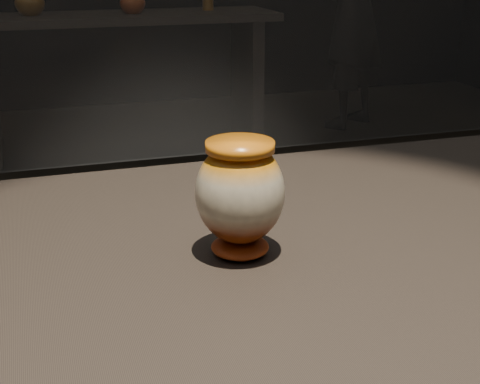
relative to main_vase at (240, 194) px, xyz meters
The scene contains 6 objects.
main_vase is the anchor object (origin of this frame).
back_shelf 3.64m from the main_vase, 84.54° to the left, with size 2.00×0.60×0.90m.
back_vase_left 3.64m from the main_vase, 93.19° to the left, with size 0.18×0.18×0.19m, color #8E6214.
back_vase_mid 3.59m from the main_vase, 83.31° to the left, with size 0.16×0.16×0.17m, color #642308.
back_vase_right 3.78m from the main_vase, 75.64° to the left, with size 0.07×0.07×0.13m, color #8E6214.
visitor 4.29m from the main_vase, 61.15° to the left, with size 0.63×0.41×1.72m, color black.
Camera 1 is at (-0.17, -0.83, 1.30)m, focal length 50.00 mm.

